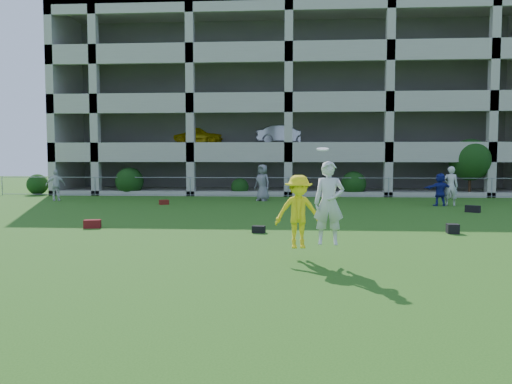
# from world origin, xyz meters

# --- Properties ---
(ground) EXTENTS (100.00, 100.00, 0.00)m
(ground) POSITION_xyz_m (0.00, 0.00, 0.00)
(ground) COLOR #235114
(ground) RESTS_ON ground
(bystander_b) EXTENTS (1.08, 0.90, 1.72)m
(bystander_b) POSITION_xyz_m (-12.81, 15.44, 0.86)
(bystander_b) COLOR silver
(bystander_b) RESTS_ON ground
(bystander_c) EXTENTS (1.16, 1.08, 2.00)m
(bystander_c) POSITION_xyz_m (-1.40, 16.09, 1.00)
(bystander_c) COLOR slate
(bystander_c) RESTS_ON ground
(bystander_d) EXTENTS (1.54, 0.61, 1.62)m
(bystander_d) POSITION_xyz_m (7.48, 13.82, 0.81)
(bystander_d) COLOR navy
(bystander_d) RESTS_ON ground
(bystander_e) EXTENTS (0.80, 0.62, 1.95)m
(bystander_e) POSITION_xyz_m (8.01, 13.90, 0.97)
(bystander_e) COLOR silver
(bystander_e) RESTS_ON ground
(bag_red_a) EXTENTS (0.60, 0.42, 0.28)m
(bag_red_a) POSITION_xyz_m (-6.59, 5.14, 0.14)
(bag_red_a) COLOR #560F0E
(bag_red_a) RESTS_ON ground
(bag_black_b) EXTENTS (0.44, 0.31, 0.22)m
(bag_black_b) POSITION_xyz_m (-0.90, 4.45, 0.11)
(bag_black_b) COLOR black
(bag_black_b) RESTS_ON ground
(crate_d) EXTENTS (0.37, 0.37, 0.30)m
(crate_d) POSITION_xyz_m (5.20, 4.72, 0.15)
(crate_d) COLOR black
(crate_d) RESTS_ON ground
(bag_black_e) EXTENTS (0.67, 0.57, 0.30)m
(bag_black_e) POSITION_xyz_m (8.04, 10.93, 0.15)
(bag_black_e) COLOR black
(bag_black_e) RESTS_ON ground
(bag_red_f) EXTENTS (0.53, 0.47, 0.24)m
(bag_red_f) POSITION_xyz_m (-6.27, 13.57, 0.12)
(bag_red_f) COLOR #611310
(bag_red_f) RESTS_ON ground
(frisbee_contest) EXTENTS (1.58, 1.31, 2.35)m
(frisbee_contest) POSITION_xyz_m (0.48, 0.24, 1.21)
(frisbee_contest) COLOR yellow
(frisbee_contest) RESTS_ON ground
(parking_garage) EXTENTS (30.00, 14.00, 12.00)m
(parking_garage) POSITION_xyz_m (-0.01, 27.70, 6.01)
(parking_garage) COLOR #9E998C
(parking_garage) RESTS_ON ground
(fence) EXTENTS (36.06, 0.06, 1.20)m
(fence) POSITION_xyz_m (0.00, 19.00, 0.61)
(fence) COLOR gray
(fence) RESTS_ON ground
(shrub_row) EXTENTS (34.38, 2.52, 3.50)m
(shrub_row) POSITION_xyz_m (4.59, 19.70, 1.51)
(shrub_row) COLOR #163D11
(shrub_row) RESTS_ON ground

